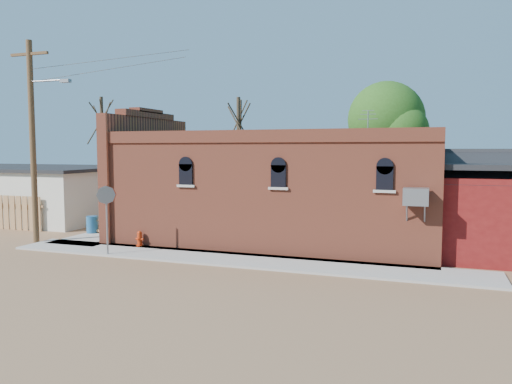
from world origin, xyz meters
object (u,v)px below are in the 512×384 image
(brick_bar, at_px, (273,190))
(stop_sign, at_px, (106,202))
(utility_pole, at_px, (33,137))
(fire_hydrant, at_px, (140,239))
(trash_barrel, at_px, (92,224))

(brick_bar, bearing_deg, stop_sign, -133.10)
(utility_pole, height_order, stop_sign, utility_pole)
(utility_pole, relative_size, stop_sign, 3.30)
(fire_hydrant, bearing_deg, utility_pole, -179.78)
(fire_hydrant, bearing_deg, trash_barrel, 145.56)
(fire_hydrant, relative_size, trash_barrel, 0.79)
(utility_pole, height_order, trash_barrel, utility_pole)
(utility_pole, xyz_separation_m, fire_hydrant, (4.97, 0.60, -4.37))
(fire_hydrant, height_order, trash_barrel, trash_barrel)
(fire_hydrant, bearing_deg, brick_bar, 30.87)
(brick_bar, xyz_separation_m, trash_barrel, (-8.94, -1.52, -1.84))
(fire_hydrant, distance_m, trash_barrel, 4.66)
(fire_hydrant, xyz_separation_m, stop_sign, (-0.32, -1.80, 1.77))
(brick_bar, height_order, stop_sign, brick_bar)
(utility_pole, height_order, fire_hydrant, utility_pole)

